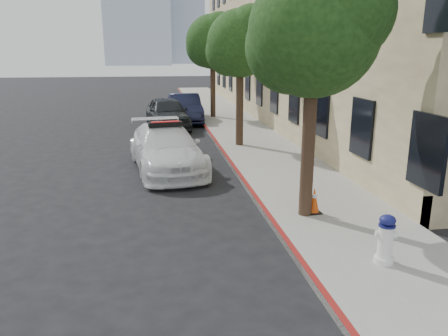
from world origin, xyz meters
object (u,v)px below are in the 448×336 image
parked_car_mid (167,113)px  traffic_cone (314,200)px  police_car (166,148)px  fire_hydrant (386,240)px  parked_car_far (185,108)px

parked_car_mid → traffic_cone: bearing=-84.1°
parked_car_mid → police_car: bearing=-98.9°
fire_hydrant → traffic_cone: 2.63m
parked_car_mid → fire_hydrant: 16.17m
traffic_cone → fire_hydrant: bearing=-82.2°
traffic_cone → parked_car_far: bearing=97.3°
traffic_cone → police_car: bearing=123.3°
police_car → fire_hydrant: bearing=-72.2°
police_car → parked_car_far: bearing=74.6°
parked_car_mid → parked_car_far: (1.03, 1.93, -0.02)m
parked_car_far → police_car: bearing=-98.9°
fire_hydrant → police_car: bearing=134.8°
police_car → fire_hydrant: size_ratio=5.83×
police_car → parked_car_far: 10.23m
parked_car_far → traffic_cone: size_ratio=7.54×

